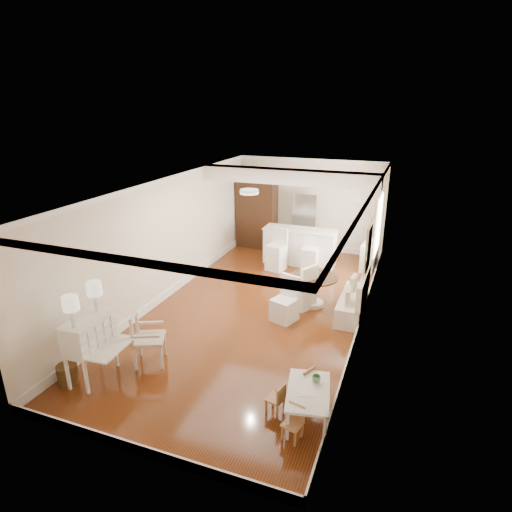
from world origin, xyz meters
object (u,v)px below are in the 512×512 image
Objects in this scene: bar_stool_right at (310,253)px; breakfast_counter at (300,247)px; kids_chair_a at (275,398)px; slip_chair_far at (302,286)px; fridge at (316,225)px; gustavian_armchair at (149,338)px; kids_table at (308,405)px; kids_chair_b at (303,381)px; secretary_bureau at (91,348)px; bar_stool_left at (276,250)px; dining_table at (314,291)px; slip_chair_near at (285,299)px; wicker_basket at (68,374)px; kids_chair_c at (293,424)px; sideboard at (369,256)px; pantry_cabinet at (257,211)px.

breakfast_counter is at bearing 129.52° from bar_stool_right.
kids_chair_a is 3.60m from slip_chair_far.
fridge is at bearing 95.31° from bar_stool_right.
gustavian_armchair is 0.55× the size of fridge.
kids_chair_a is at bearing -77.98° from breakfast_counter.
kids_chair_b reaches higher than kids_table.
kids_table is at bearing -78.53° from bar_stool_right.
breakfast_counter is at bearing -36.43° from gustavian_armchair.
fridge reaches higher than secretary_bureau.
breakfast_counter is 1.79× the size of bar_stool_left.
bar_stool_left reaches higher than kids_chair_b.
gustavian_armchair is 5.83m from breakfast_counter.
kids_chair_b is 3.23m from dining_table.
secretary_bureau is 1.12× the size of kids_table.
secretary_bureau is 2.24× the size of kids_chair_a.
breakfast_counter is (-1.00, 2.48, 0.15)m from dining_table.
secretary_bureau is at bearing -175.53° from kids_table.
kids_chair_a is 0.44× the size of bar_stool_left.
slip_chair_near is 0.77m from slip_chair_far.
kids_table is (2.97, -0.44, -0.24)m from gustavian_armchair.
gustavian_armchair is 2.98× the size of wicker_basket.
kids_table is 6.41m from breakfast_counter.
kids_table is 0.53m from kids_chair_b.
kids_chair_c is 4.09m from slip_chair_far.
sideboard is (0.30, 5.93, 0.11)m from kids_chair_b.
gustavian_armchair is 0.93× the size of dining_table.
kids_chair_b is at bearing 15.73° from wicker_basket.
kids_table is 0.49× the size of breakfast_counter.
slip_chair_near is 0.93× the size of bar_stool_right.
kids_chair_b is at bearing -78.23° from fridge.
fridge is at bearing 71.58° from secretary_bureau.
slip_chair_far is at bearing 52.53° from secretary_bureau.
kids_table is at bearing 92.40° from kids_chair_c.
pantry_cabinet is (-2.10, 1.53, 0.63)m from bar_stool_right.
secretary_bureau is at bearing -168.75° from kids_chair_c.
gustavian_armchair is 1.40m from wicker_basket.
kids_chair_a is (2.48, -0.47, -0.24)m from gustavian_armchair.
sideboard is at bearing -12.62° from pantry_cabinet.
kids_chair_b is 0.69× the size of sideboard.
pantry_cabinet is (-2.70, 3.56, 0.79)m from dining_table.
bar_stool_left is at bearing 73.61° from secretary_bureau.
secretary_bureau is 7.53m from pantry_cabinet.
pantry_cabinet reaches higher than kids_chair_a.
secretary_bureau is at bearing -53.01° from kids_chair_b.
slip_chair_far is (-0.55, 3.54, 0.26)m from kids_chair_a.
breakfast_counter is (-1.31, 6.17, 0.26)m from kids_chair_a.
bar_stool_left is 1.88m from fridge.
wicker_basket is (-0.30, -0.27, -0.40)m from secretary_bureau.
wicker_basket is 0.16× the size of breakfast_counter.
slip_chair_far is 2.21m from bar_stool_right.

